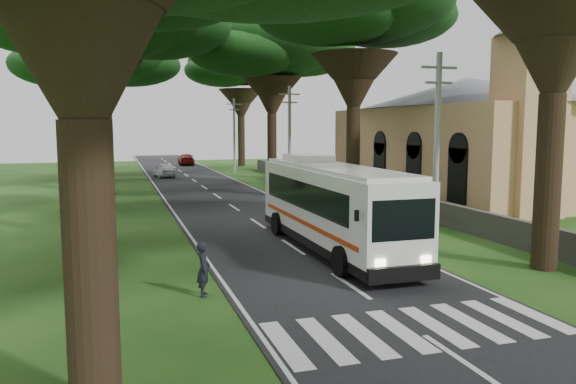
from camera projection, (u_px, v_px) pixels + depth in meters
ground at (378, 305)px, 15.96m from camera, size 140.00×140.00×0.00m
road at (220, 198)px, 39.66m from camera, size 8.00×120.00×0.04m
crosswalk at (414, 330)px, 14.06m from camera, size 8.00×3.00×0.01m
property_wall at (343, 187)px, 41.30m from camera, size 0.35×50.00×1.20m
church at (468, 128)px, 41.08m from camera, size 14.00×24.00×11.60m
pole_near at (437, 148)px, 22.78m from camera, size 1.60×0.24×8.00m
pole_mid at (289, 138)px, 41.74m from camera, size 1.60×0.24×8.00m
pole_far at (234, 134)px, 60.71m from camera, size 1.60×0.24×8.00m
tree_l_midb at (102, 13)px, 40.64m from camera, size 16.28×16.28×16.80m
tree_l_far at (95, 58)px, 57.56m from camera, size 14.73×14.73×15.26m
tree_r_mida at (355, 6)px, 35.79m from camera, size 12.62×12.62×15.63m
tree_r_midb at (272, 45)px, 52.72m from camera, size 14.72×14.72×15.91m
tree_r_far at (241, 65)px, 70.08m from camera, size 13.16×13.16×15.65m
coach_bus at (332, 205)px, 22.86m from camera, size 2.81×11.84×3.49m
distant_car_a at (164, 170)px, 55.68m from camera, size 2.20×4.19×1.36m
distant_car_c at (186, 159)px, 72.89m from camera, size 2.30×5.02×1.42m
pedestrian at (203, 269)px, 16.78m from camera, size 0.51×0.67×1.65m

